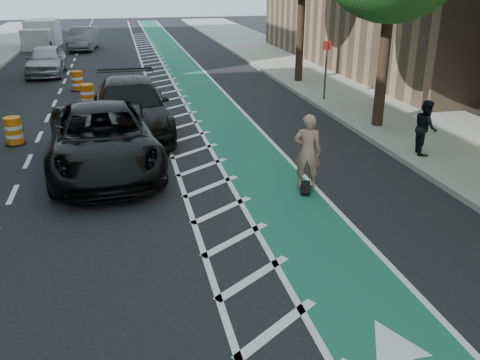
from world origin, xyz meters
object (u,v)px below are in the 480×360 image
object	(u,v)px
skateboarder	(307,151)
barrel_a	(14,132)
suv_near	(103,138)
suv_far	(131,107)

from	to	relation	value
skateboarder	barrel_a	bearing A→B (deg)	-15.62
barrel_a	suv_near	bearing A→B (deg)	-45.16
skateboarder	barrel_a	world-z (taller)	skateboarder
suv_near	barrel_a	xyz separation A→B (m)	(-2.75, 2.76, -0.43)
skateboarder	suv_near	distance (m)	5.49
skateboarder	suv_far	size ratio (longest dim) A/B	0.30
skateboarder	suv_far	world-z (taller)	skateboarder
suv_near	barrel_a	bearing A→B (deg)	130.92
suv_far	barrel_a	xyz separation A→B (m)	(-3.58, -0.49, -0.45)
suv_near	suv_far	xyz separation A→B (m)	(0.83, 3.26, 0.02)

